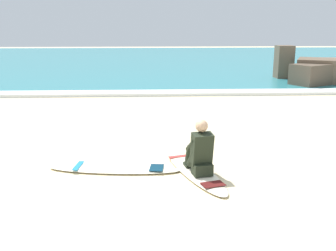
{
  "coord_description": "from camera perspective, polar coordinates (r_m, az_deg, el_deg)",
  "views": [
    {
      "loc": [
        0.04,
        -6.07,
        2.57
      ],
      "look_at": [
        0.41,
        1.75,
        0.55
      ],
      "focal_mm": 42.31,
      "sensor_mm": 36.0,
      "label": 1
    }
  ],
  "objects": [
    {
      "name": "breaking_foam",
      "position": [
        14.84,
        -2.83,
        4.69
      ],
      "size": [
        80.0,
        0.9,
        0.11
      ],
      "primitive_type": "cube",
      "color": "white",
      "rests_on": "ground"
    },
    {
      "name": "sea",
      "position": [
        28.43,
        -2.81,
        9.38
      ],
      "size": [
        80.0,
        28.0,
        0.1
      ],
      "primitive_type": "cube",
      "color": "teal",
      "rests_on": "ground"
    },
    {
      "name": "surfboard_main",
      "position": [
        7.13,
        3.77,
        -6.39
      ],
      "size": [
        1.2,
        2.5,
        0.08
      ],
      "color": "#EFE5C6",
      "rests_on": "ground"
    },
    {
      "name": "surfboard_spare_near",
      "position": [
        7.25,
        -7.69,
        -6.15
      ],
      "size": [
        2.43,
        0.8,
        0.08
      ],
      "color": "#EFE5C6",
      "rests_on": "ground"
    },
    {
      "name": "ground_plane",
      "position": [
        6.6,
        -2.86,
        -8.5
      ],
      "size": [
        80.0,
        80.0,
        0.0
      ],
      "primitive_type": "plane",
      "color": "beige"
    },
    {
      "name": "surfer_seated",
      "position": [
        6.81,
        4.65,
        -3.87
      ],
      "size": [
        0.47,
        0.75,
        0.95
      ],
      "color": "black",
      "rests_on": "surfboard_main"
    },
    {
      "name": "rock_outcrop_distant",
      "position": [
        18.59,
        20.18,
        7.39
      ],
      "size": [
        2.84,
        3.38,
        1.59
      ],
      "color": "brown",
      "rests_on": "ground"
    }
  ]
}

